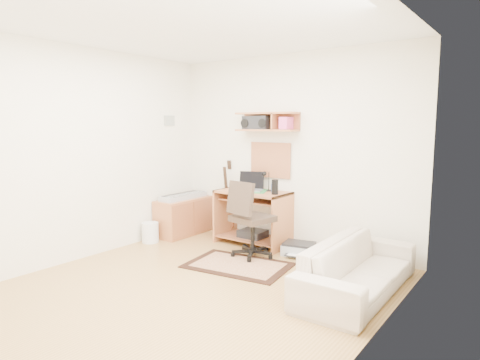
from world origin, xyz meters
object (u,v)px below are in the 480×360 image
Objects in this scene: task_chair at (253,219)px; desk at (253,218)px; sofa at (358,259)px; printer at (299,248)px; cabinet at (184,216)px.

desk is at bearing 135.21° from task_chair.
task_chair is 1.52m from sofa.
desk is at bearing 66.59° from sofa.
task_chair is (0.32, -0.47, 0.12)m from desk.
printer is at bearing 54.84° from task_chair.
task_chair is at bearing -55.87° from desk.
task_chair is 0.57× the size of sofa.
task_chair reaches higher than sofa.
printer is (0.76, -0.05, -0.29)m from desk.
printer is at bearing -3.91° from desk.
printer is at bearing 3.68° from cabinet.
cabinet is 0.52× the size of sofa.
task_chair is at bearing -147.94° from printer.
cabinet is at bearing 179.77° from task_chair.
cabinet is (-1.16, -0.18, -0.10)m from desk.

